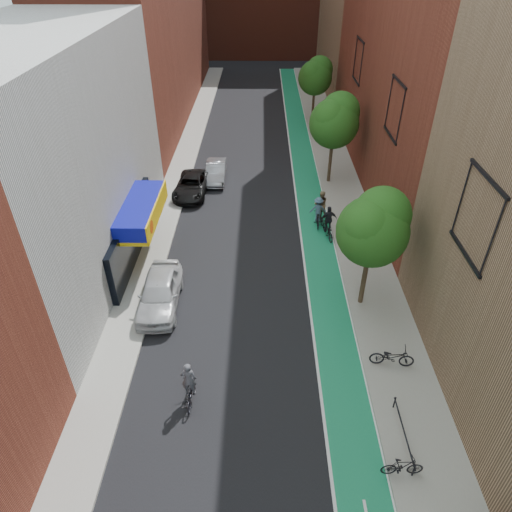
{
  "coord_description": "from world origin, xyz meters",
  "views": [
    {
      "loc": [
        0.47,
        -7.81,
        15.55
      ],
      "look_at": [
        0.22,
        12.06,
        1.5
      ],
      "focal_mm": 32.0,
      "sensor_mm": 36.0,
      "label": 1
    }
  ],
  "objects_px": {
    "parked_car_black": "(192,186)",
    "cyclist_lane_mid": "(328,226)",
    "parked_car_silver": "(216,171)",
    "cyclist_lead": "(189,389)",
    "parked_car_white": "(160,292)",
    "cyclist_lane_far": "(318,213)",
    "cyclist_lane_near": "(321,209)"
  },
  "relations": [
    {
      "from": "parked_car_black",
      "to": "cyclist_lane_mid",
      "type": "bearing_deg",
      "value": -28.31
    },
    {
      "from": "parked_car_silver",
      "to": "cyclist_lead",
      "type": "relative_size",
      "value": 2.02
    },
    {
      "from": "parked_car_black",
      "to": "cyclist_lead",
      "type": "xyz_separation_m",
      "value": [
        2.22,
        -18.06,
        0.03
      ]
    },
    {
      "from": "parked_car_white",
      "to": "cyclist_lane_far",
      "type": "height_order",
      "value": "cyclist_lane_far"
    },
    {
      "from": "cyclist_lane_near",
      "to": "cyclist_lane_mid",
      "type": "relative_size",
      "value": 1.04
    },
    {
      "from": "parked_car_white",
      "to": "cyclist_lane_mid",
      "type": "xyz_separation_m",
      "value": [
        9.25,
        6.56,
        -0.04
      ]
    },
    {
      "from": "cyclist_lane_near",
      "to": "cyclist_lane_far",
      "type": "relative_size",
      "value": 1.09
    },
    {
      "from": "parked_car_black",
      "to": "cyclist_lane_near",
      "type": "relative_size",
      "value": 2.21
    },
    {
      "from": "parked_car_silver",
      "to": "cyclist_lane_mid",
      "type": "height_order",
      "value": "cyclist_lane_mid"
    },
    {
      "from": "parked_car_silver",
      "to": "cyclist_lane_far",
      "type": "distance_m",
      "value": 9.78
    },
    {
      "from": "parked_car_white",
      "to": "cyclist_lane_far",
      "type": "xyz_separation_m",
      "value": [
        8.73,
        7.92,
        0.07
      ]
    },
    {
      "from": "parked_car_silver",
      "to": "cyclist_lane_near",
      "type": "distance_m",
      "value": 9.62
    },
    {
      "from": "parked_car_white",
      "to": "parked_car_silver",
      "type": "height_order",
      "value": "parked_car_white"
    },
    {
      "from": "cyclist_lane_near",
      "to": "cyclist_lane_far",
      "type": "bearing_deg",
      "value": 56.63
    },
    {
      "from": "parked_car_silver",
      "to": "cyclist_lead",
      "type": "distance_m",
      "value": 20.46
    },
    {
      "from": "parked_car_silver",
      "to": "cyclist_lane_near",
      "type": "xyz_separation_m",
      "value": [
        7.36,
        -6.19,
        0.27
      ]
    },
    {
      "from": "cyclist_lane_near",
      "to": "cyclist_lead",
      "type": "bearing_deg",
      "value": 55.79
    },
    {
      "from": "cyclist_lane_near",
      "to": "parked_car_black",
      "type": "bearing_deg",
      "value": -32.1
    },
    {
      "from": "parked_car_silver",
      "to": "cyclist_lane_far",
      "type": "bearing_deg",
      "value": -44.06
    },
    {
      "from": "parked_car_silver",
      "to": "cyclist_lane_near",
      "type": "bearing_deg",
      "value": -40.97
    },
    {
      "from": "parked_car_black",
      "to": "parked_car_silver",
      "type": "distance_m",
      "value": 2.86
    },
    {
      "from": "cyclist_lane_near",
      "to": "cyclist_lane_mid",
      "type": "xyz_separation_m",
      "value": [
        0.29,
        -1.86,
        -0.17
      ]
    },
    {
      "from": "cyclist_lead",
      "to": "parked_car_silver",
      "type": "bearing_deg",
      "value": -89.97
    },
    {
      "from": "parked_car_silver",
      "to": "parked_car_black",
      "type": "bearing_deg",
      "value": -124.12
    },
    {
      "from": "cyclist_lead",
      "to": "cyclist_lane_near",
      "type": "xyz_separation_m",
      "value": [
        6.7,
        14.26,
        0.25
      ]
    },
    {
      "from": "parked_car_white",
      "to": "cyclist_lane_near",
      "type": "distance_m",
      "value": 12.29
    },
    {
      "from": "cyclist_lead",
      "to": "cyclist_lane_near",
      "type": "relative_size",
      "value": 0.94
    },
    {
      "from": "parked_car_white",
      "to": "parked_car_silver",
      "type": "xyz_separation_m",
      "value": [
        1.6,
        14.61,
        -0.14
      ]
    },
    {
      "from": "parked_car_silver",
      "to": "cyclist_lead",
      "type": "height_order",
      "value": "cyclist_lead"
    },
    {
      "from": "cyclist_lane_mid",
      "to": "cyclist_lane_near",
      "type": "bearing_deg",
      "value": -91.32
    },
    {
      "from": "parked_car_black",
      "to": "cyclist_lead",
      "type": "bearing_deg",
      "value": -79.76
    },
    {
      "from": "parked_car_white",
      "to": "cyclist_lane_near",
      "type": "height_order",
      "value": "cyclist_lane_near"
    }
  ]
}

